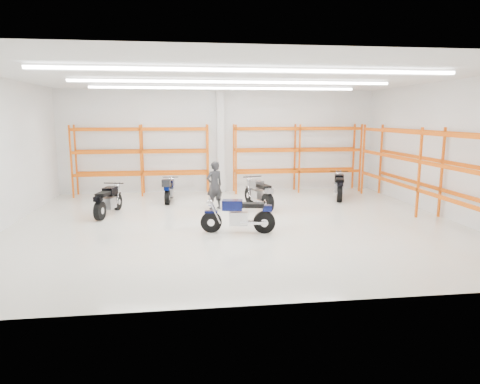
{
  "coord_description": "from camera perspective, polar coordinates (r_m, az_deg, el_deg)",
  "views": [
    {
      "loc": [
        -1.59,
        -13.1,
        3.36
      ],
      "look_at": [
        0.18,
        0.5,
        0.91
      ],
      "focal_mm": 32.0,
      "sensor_mm": 36.0,
      "label": 1
    }
  ],
  "objects": [
    {
      "name": "pallet_racking_back_right",
      "position": [
        19.31,
        7.63,
        5.35
      ],
      "size": [
        5.67,
        0.87,
        3.0
      ],
      "color": "#D64008",
      "rests_on": "ground"
    },
    {
      "name": "motorcycle_back_d",
      "position": [
        17.93,
        13.06,
        0.69
      ],
      "size": [
        0.98,
        2.14,
        1.08
      ],
      "color": "black",
      "rests_on": "ground"
    },
    {
      "name": "standing_man",
      "position": [
        15.51,
        -3.43,
        0.88
      ],
      "size": [
        0.76,
        0.66,
        1.75
      ],
      "primitive_type": "imported",
      "rotation": [
        0.0,
        0.0,
        3.59
      ],
      "color": "black",
      "rests_on": "ground"
    },
    {
      "name": "motorcycle_back_a",
      "position": [
        15.21,
        -17.25,
        -1.22
      ],
      "size": [
        0.85,
        2.11,
        1.05
      ],
      "color": "black",
      "rests_on": "ground"
    },
    {
      "name": "room_shell",
      "position": [
        13.22,
        -0.51,
        9.78
      ],
      "size": [
        14.02,
        12.02,
        4.51
      ],
      "color": "silver",
      "rests_on": "ground"
    },
    {
      "name": "structural_column",
      "position": [
        19.02,
        -2.62,
        6.76
      ],
      "size": [
        0.32,
        0.32,
        4.5
      ],
      "primitive_type": "cube",
      "color": "white",
      "rests_on": "ground"
    },
    {
      "name": "motorcycle_back_b",
      "position": [
        17.04,
        -9.47,
        0.25
      ],
      "size": [
        0.63,
        1.97,
        1.01
      ],
      "color": "black",
      "rests_on": "ground"
    },
    {
      "name": "ground",
      "position": [
        13.62,
        -0.48,
        -4.16
      ],
      "size": [
        14.0,
        14.0,
        0.0
      ],
      "primitive_type": "plane",
      "color": "silver",
      "rests_on": "ground"
    },
    {
      "name": "pallet_racking_back_left",
      "position": [
        18.74,
        -12.98,
        5.04
      ],
      "size": [
        5.67,
        0.87,
        3.0
      ],
      "color": "#D64008",
      "rests_on": "ground"
    },
    {
      "name": "motorcycle_main",
      "position": [
        12.4,
        0.17,
        -3.22
      ],
      "size": [
        2.17,
        0.79,
        1.07
      ],
      "color": "black",
      "rests_on": "ground"
    },
    {
      "name": "pallet_racking_side",
      "position": [
        15.47,
        24.14,
        3.5
      ],
      "size": [
        0.87,
        9.07,
        3.0
      ],
      "color": "#D64008",
      "rests_on": "ground"
    },
    {
      "name": "motorcycle_back_c",
      "position": [
        15.77,
        2.59,
        -0.28
      ],
      "size": [
        0.9,
        2.21,
        1.1
      ],
      "color": "black",
      "rests_on": "ground"
    }
  ]
}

